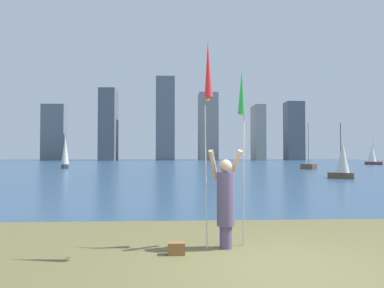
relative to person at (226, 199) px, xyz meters
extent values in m
cube|color=#2D4C6B|center=(0.67, 60.82, -1.01)|extent=(120.00, 115.93, 0.12)
cube|color=#33301C|center=(0.67, 2.85, -0.98)|extent=(120.00, 0.70, 0.02)
cylinder|color=#594C72|center=(0.00, -0.01, -0.73)|extent=(0.25, 0.25, 0.44)
cylinder|color=#594C72|center=(0.00, -0.01, 0.01)|extent=(0.35, 0.35, 1.05)
sphere|color=#D1A889|center=(0.00, -0.01, 0.66)|extent=(0.25, 0.25, 0.25)
cylinder|color=#D1A889|center=(-0.23, 0.14, 0.69)|extent=(0.26, 0.41, 0.60)
cylinder|color=#D1A889|center=(0.23, 0.14, 0.69)|extent=(0.26, 0.41, 0.60)
cylinder|color=#B2B2B7|center=(-0.38, 0.10, 0.48)|extent=(0.02, 0.48, 2.84)
cone|color=red|center=(-0.38, -0.45, 2.49)|extent=(0.16, 0.34, 1.14)
sphere|color=yellow|center=(-0.38, -0.36, 1.92)|extent=(0.06, 0.06, 0.06)
cylinder|color=#B2B2B7|center=(0.38, 0.10, 0.38)|extent=(0.02, 0.17, 2.67)
cone|color=green|center=(0.38, 0.28, 2.18)|extent=(0.16, 0.21, 0.92)
sphere|color=yellow|center=(0.38, 0.25, 1.72)|extent=(0.06, 0.06, 0.06)
cube|color=brown|center=(-0.97, -0.40, -0.84)|extent=(0.32, 0.19, 0.22)
cube|color=brown|center=(11.57, 19.11, -0.74)|extent=(1.89, 1.55, 0.43)
cylinder|color=#47474C|center=(11.57, 19.11, 1.36)|extent=(0.06, 0.06, 3.75)
cone|color=silver|center=(11.68, 19.04, 0.67)|extent=(1.28, 1.28, 2.37)
cube|color=brown|center=(15.25, 35.09, -0.63)|extent=(1.68, 2.00, 0.64)
cylinder|color=#47474C|center=(15.25, 35.09, 2.19)|extent=(0.06, 0.06, 5.00)
cube|color=#333D51|center=(-15.12, 38.69, -0.69)|extent=(1.35, 1.90, 0.53)
cylinder|color=silver|center=(-15.12, 38.69, 2.21)|extent=(0.06, 0.06, 5.27)
cone|color=silver|center=(-15.05, 38.56, 1.37)|extent=(1.28, 1.28, 3.58)
cube|color=maroon|center=(32.93, 51.55, -0.70)|extent=(2.81, 1.86, 0.51)
cylinder|color=silver|center=(32.93, 51.55, 1.55)|extent=(0.08, 0.08, 3.98)
cone|color=white|center=(32.75, 51.62, 1.06)|extent=(1.73, 1.73, 3.01)
cube|color=slate|center=(-37.00, 98.71, 7.32)|extent=(6.67, 3.60, 16.54)
cube|color=#565B66|center=(-20.27, 95.05, 9.28)|extent=(4.59, 7.22, 20.47)
cube|color=slate|center=(-3.90, 98.45, 11.41)|extent=(5.52, 6.75, 24.73)
cube|color=gray|center=(8.93, 99.09, 9.12)|extent=(5.64, 7.63, 20.15)
cube|color=gray|center=(23.62, 95.90, 7.15)|extent=(3.01, 7.42, 16.20)
cube|color=#565B66|center=(34.56, 96.24, 7.75)|extent=(5.07, 5.04, 17.41)
camera|label=1|loc=(-1.00, -6.90, 0.90)|focal=32.79mm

